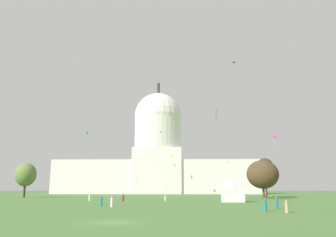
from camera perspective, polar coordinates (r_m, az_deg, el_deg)
The scene contains 25 objects.
ground_plane at distance 31.10m, azimuth -9.52°, elevation -16.99°, with size 800.00×800.00×0.00m, color #4C7538.
capitol_building at distance 192.86m, azimuth -1.73°, elevation -6.64°, with size 113.52×27.37×64.41m.
event_tent at distance 76.89m, azimuth 10.86°, elevation -11.87°, with size 5.48×5.01×5.01m.
tree_east_far at distance 106.68m, azimuth 15.76°, elevation -9.12°, with size 10.06×9.42×11.35m.
tree_west_mid at distance 122.04m, azimuth -22.99°, elevation -8.76°, with size 8.43×8.39×11.28m.
tree_east_mid at distance 123.07m, azimuth 16.15°, elevation -8.66°, with size 7.05×7.94×13.35m.
person_tan_front_right at distance 44.77m, azimuth 19.49°, elevation -13.98°, with size 0.62×0.62×1.52m.
person_teal_edge_west at distance 46.39m, azimuth 16.14°, elevation -13.96°, with size 0.59×0.59×1.72m.
person_white_near_tent at distance 86.33m, azimuth -13.16°, elevation -12.92°, with size 0.63×0.63×1.65m.
person_white_back_right at distance 55.80m, azimuth -9.51°, elevation -13.82°, with size 0.59×0.59×1.70m.
person_white_mid_left at distance 80.46m, azimuth -0.48°, elevation -13.36°, with size 0.47×0.47×1.49m.
person_teal_aisle_center at distance 52.20m, azimuth 17.94°, elevation -13.56°, with size 0.60×0.60×1.74m.
person_maroon_lawn_far_right at distance 80.35m, azimuth -7.60°, elevation -13.18°, with size 0.46×0.46×1.77m.
person_teal_back_center at distance 90.01m, azimuth 9.02°, elevation -13.00°, with size 0.51×0.51×1.68m.
person_teal_back_left at distance 57.71m, azimuth -11.24°, elevation -13.64°, with size 0.48×0.48×1.76m.
kite_pink_mid at distance 154.54m, azimuth -1.27°, elevation -2.31°, with size 0.96×0.97×0.79m.
kite_white_mid at distance 95.06m, azimuth 8.14°, elevation 0.97°, with size 0.89×0.80×3.31m.
kite_lime_mid at distance 153.78m, azimuth -12.57°, elevation 0.08°, with size 1.51×1.78×0.30m.
kite_blue_high at distance 105.08m, azimuth 10.89°, elevation 9.23°, with size 1.24×1.39×2.03m.
kite_cyan_mid at distance 164.56m, azimuth -13.56°, elevation -2.54°, with size 0.67×0.91×4.36m.
kite_yellow_mid at distance 170.21m, azimuth 0.74°, elevation -6.48°, with size 0.79×0.19×2.79m.
kite_orange_low at distance 163.87m, azimuth 10.02°, elevation -7.37°, with size 0.63×0.40×0.88m.
kite_gold_high at distance 152.29m, azimuth -14.93°, elevation 8.71°, with size 0.39×0.69×3.77m.
kite_turquoise_mid at distance 130.77m, azimuth 6.35°, elevation -0.17°, with size 1.29×1.40×3.13m.
kite_magenta_low at distance 101.13m, azimuth 17.68°, elevation -3.14°, with size 0.80×1.02×3.02m.
Camera 1 is at (5.79, -30.42, 2.91)m, focal length 35.94 mm.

